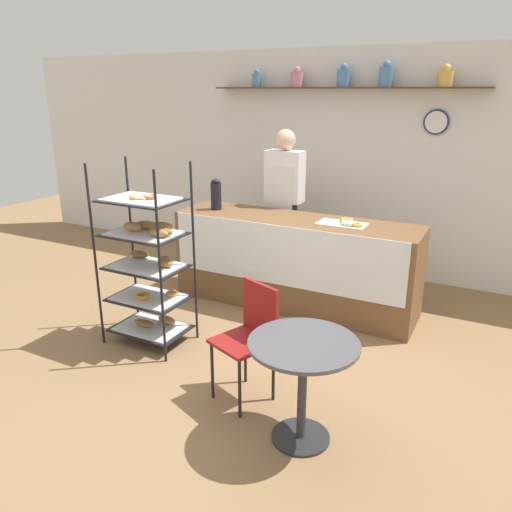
% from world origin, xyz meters
% --- Properties ---
extents(ground_plane, '(14.00, 14.00, 0.00)m').
position_xyz_m(ground_plane, '(0.00, 0.00, 0.00)').
color(ground_plane, olive).
extents(back_wall, '(10.00, 0.30, 2.70)m').
position_xyz_m(back_wall, '(0.00, 2.75, 1.37)').
color(back_wall, white).
rests_on(back_wall, ground_plane).
extents(display_counter, '(2.57, 0.68, 0.96)m').
position_xyz_m(display_counter, '(0.00, 1.36, 0.48)').
color(display_counter, brown).
rests_on(display_counter, ground_plane).
extents(pastry_rack, '(0.73, 0.51, 1.65)m').
position_xyz_m(pastry_rack, '(-0.84, 0.01, 0.77)').
color(pastry_rack, black).
rests_on(pastry_rack, ground_plane).
extents(person_worker, '(0.42, 0.23, 1.81)m').
position_xyz_m(person_worker, '(-0.37, 1.89, 1.00)').
color(person_worker, '#282833').
rests_on(person_worker, ground_plane).
extents(cafe_table, '(0.71, 0.71, 0.72)m').
position_xyz_m(cafe_table, '(0.92, -0.64, 0.54)').
color(cafe_table, '#262628').
rests_on(cafe_table, ground_plane).
extents(cafe_chair, '(0.49, 0.49, 0.89)m').
position_xyz_m(cafe_chair, '(0.38, -0.34, 0.55)').
color(cafe_chair, black).
rests_on(cafe_chair, ground_plane).
extents(coffee_carafe, '(0.12, 0.12, 0.34)m').
position_xyz_m(coffee_carafe, '(-0.94, 1.34, 1.13)').
color(coffee_carafe, black).
rests_on(coffee_carafe, display_counter).
extents(donut_tray_counter, '(0.48, 0.27, 0.05)m').
position_xyz_m(donut_tray_counter, '(0.54, 1.35, 0.98)').
color(donut_tray_counter, silver).
rests_on(donut_tray_counter, display_counter).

